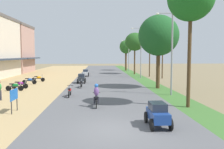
# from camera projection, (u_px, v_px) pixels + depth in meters

# --- Properties ---
(ground_plane) EXTENTS (180.00, 180.00, 0.00)m
(ground_plane) POSITION_uv_depth(u_px,v_px,m) (116.00, 131.00, 11.64)
(ground_plane) COLOR #7A6B4C
(road_strip) EXTENTS (9.00, 140.00, 0.08)m
(road_strip) POSITION_uv_depth(u_px,v_px,m) (116.00, 130.00, 11.63)
(road_strip) COLOR #565659
(road_strip) RESTS_ON ground
(shophouse_far) EXTENTS (9.80, 9.46, 10.10)m
(shophouse_far) POSITION_uv_depth(u_px,v_px,m) (9.00, 49.00, 49.95)
(shophouse_far) COLOR tan
(shophouse_far) RESTS_ON ground
(parked_motorbike_third) EXTENTS (1.80, 0.54, 0.94)m
(parked_motorbike_third) POSITION_uv_depth(u_px,v_px,m) (15.00, 86.00, 24.21)
(parked_motorbike_third) COLOR black
(parked_motorbike_third) RESTS_ON dirt_shoulder
(parked_motorbike_fourth) EXTENTS (1.80, 0.54, 0.94)m
(parked_motorbike_fourth) POSITION_uv_depth(u_px,v_px,m) (20.00, 84.00, 25.86)
(parked_motorbike_fourth) COLOR black
(parked_motorbike_fourth) RESTS_ON dirt_shoulder
(parked_motorbike_fifth) EXTENTS (1.80, 0.54, 0.94)m
(parked_motorbike_fifth) POSITION_uv_depth(u_px,v_px,m) (29.00, 80.00, 29.75)
(parked_motorbike_fifth) COLOR black
(parked_motorbike_fifth) RESTS_ON dirt_shoulder
(parked_motorbike_sixth) EXTENTS (1.80, 0.54, 0.94)m
(parked_motorbike_sixth) POSITION_uv_depth(u_px,v_px,m) (38.00, 78.00, 32.63)
(parked_motorbike_sixth) COLOR black
(parked_motorbike_sixth) RESTS_ON dirt_shoulder
(street_signboard) EXTENTS (0.06, 1.30, 1.50)m
(street_signboard) POSITION_uv_depth(u_px,v_px,m) (14.00, 96.00, 15.13)
(street_signboard) COLOR #262628
(street_signboard) RESTS_ON dirt_shoulder
(pedestrian_on_shoulder) EXTENTS (0.43, 0.40, 1.62)m
(pedestrian_on_shoulder) POSITION_uv_depth(u_px,v_px,m) (0.00, 89.00, 19.20)
(pedestrian_on_shoulder) COLOR #33333D
(pedestrian_on_shoulder) RESTS_ON dirt_shoulder
(median_tree_second) EXTENTS (4.41, 4.41, 8.04)m
(median_tree_second) POSITION_uv_depth(u_px,v_px,m) (159.00, 36.00, 25.78)
(median_tree_second) COLOR #4C351E
(median_tree_second) RESTS_ON median_strip
(median_tree_third) EXTENTS (3.70, 3.70, 7.90)m
(median_tree_third) POSITION_uv_depth(u_px,v_px,m) (135.00, 42.00, 44.86)
(median_tree_third) COLOR #4C351E
(median_tree_third) RESTS_ON median_strip
(median_tree_fourth) EXTENTS (3.02, 3.02, 7.26)m
(median_tree_fourth) POSITION_uv_depth(u_px,v_px,m) (126.00, 47.00, 55.64)
(median_tree_fourth) COLOR #4C351E
(median_tree_fourth) RESTS_ON median_strip
(streetlamp_near) EXTENTS (3.16, 0.20, 7.59)m
(streetlamp_near) POSITION_uv_depth(u_px,v_px,m) (172.00, 47.00, 21.47)
(streetlamp_near) COLOR gray
(streetlamp_near) RESTS_ON median_strip
(streetlamp_mid) EXTENTS (3.16, 0.20, 8.05)m
(streetlamp_mid) POSITION_uv_depth(u_px,v_px,m) (141.00, 49.00, 37.41)
(streetlamp_mid) COLOR gray
(streetlamp_mid) RESTS_ON median_strip
(streetlamp_far) EXTENTS (3.16, 0.20, 7.03)m
(streetlamp_far) POSITION_uv_depth(u_px,v_px,m) (129.00, 53.00, 52.88)
(streetlamp_far) COLOR gray
(streetlamp_far) RESTS_ON median_strip
(utility_pole_near) EXTENTS (1.80, 0.20, 8.46)m
(utility_pole_near) POSITION_uv_depth(u_px,v_px,m) (163.00, 51.00, 37.56)
(utility_pole_near) COLOR brown
(utility_pole_near) RESTS_ON ground
(utility_pole_far) EXTENTS (1.80, 0.20, 8.93)m
(utility_pole_far) POSITION_uv_depth(u_px,v_px,m) (150.00, 50.00, 40.62)
(utility_pole_far) COLOR brown
(utility_pole_far) RESTS_ON ground
(car_hatchback_blue) EXTENTS (1.04, 2.00, 1.23)m
(car_hatchback_blue) POSITION_uv_depth(u_px,v_px,m) (158.00, 114.00, 12.10)
(car_hatchback_blue) COLOR navy
(car_hatchback_blue) RESTS_ON road_strip
(car_hatchback_charcoal) EXTENTS (1.04, 2.00, 1.23)m
(car_hatchback_charcoal) POSITION_uv_depth(u_px,v_px,m) (81.00, 78.00, 30.88)
(car_hatchback_charcoal) COLOR #282D33
(car_hatchback_charcoal) RESTS_ON road_strip
(car_sedan_silver) EXTENTS (1.10, 2.26, 1.19)m
(car_sedan_silver) POSITION_uv_depth(u_px,v_px,m) (86.00, 72.00, 40.65)
(car_sedan_silver) COLOR #B7BCC1
(car_sedan_silver) RESTS_ON road_strip
(motorbike_foreground_rider) EXTENTS (0.54, 1.80, 1.66)m
(motorbike_foreground_rider) POSITION_uv_depth(u_px,v_px,m) (96.00, 96.00, 16.69)
(motorbike_foreground_rider) COLOR black
(motorbike_foreground_rider) RESTS_ON road_strip
(motorbike_ahead_second) EXTENTS (0.54, 1.80, 0.94)m
(motorbike_ahead_second) POSITION_uv_depth(u_px,v_px,m) (70.00, 91.00, 20.88)
(motorbike_ahead_second) COLOR black
(motorbike_ahead_second) RESTS_ON road_strip
(motorbike_ahead_third) EXTENTS (0.54, 1.80, 0.94)m
(motorbike_ahead_third) POSITION_uv_depth(u_px,v_px,m) (81.00, 83.00, 26.67)
(motorbike_ahead_third) COLOR black
(motorbike_ahead_third) RESTS_ON road_strip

